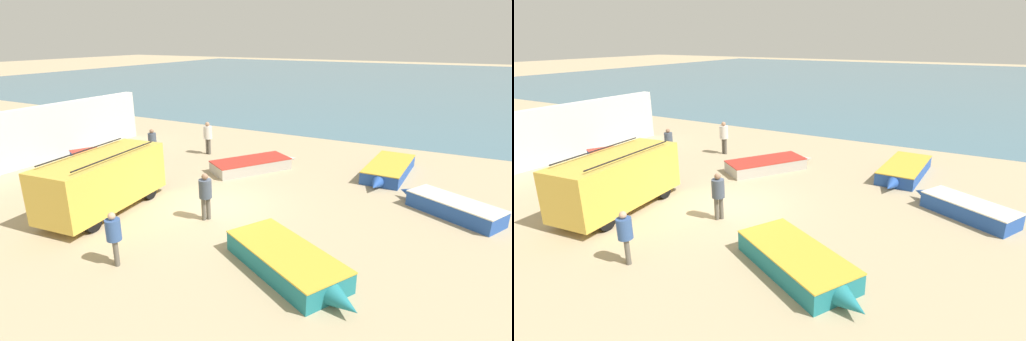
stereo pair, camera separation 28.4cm
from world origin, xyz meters
TOP-DOWN VIEW (x-y plane):
  - ground_plane at (0.00, 0.00)m, footprint 200.00×200.00m
  - sea_water at (0.00, 52.00)m, footprint 120.00×80.00m
  - harbor_wall at (-11.05, 1.00)m, footprint 0.50×12.02m
  - parked_van at (-3.41, -2.16)m, footprint 2.39×5.14m
  - fishing_rowboat_0 at (7.84, 3.41)m, footprint 3.83×2.60m
  - fishing_rowboat_1 at (-0.85, 4.50)m, footprint 3.34×4.30m
  - fishing_rowboat_2 at (4.21, -2.78)m, footprint 4.47×3.21m
  - fishing_rowboat_3 at (-8.52, 1.48)m, footprint 3.81×2.62m
  - fishing_rowboat_4 at (5.04, 6.75)m, footprint 1.78×4.88m
  - fisherman_0 at (0.33, -1.10)m, footprint 0.45×0.45m
  - fisherman_1 at (-0.21, -4.70)m, footprint 0.42×0.42m
  - fisherman_2 at (-6.31, 3.63)m, footprint 0.42×0.42m
  - fisherman_3 at (-4.33, 5.79)m, footprint 0.47×0.47m

SIDE VIEW (x-z plane):
  - ground_plane at x=0.00m, z-range 0.00..0.00m
  - sea_water at x=0.00m, z-range 0.00..0.01m
  - fishing_rowboat_3 at x=-8.52m, z-range 0.00..0.50m
  - fishing_rowboat_1 at x=-0.85m, z-range 0.00..0.54m
  - fishing_rowboat_4 at x=5.04m, z-range 0.00..0.57m
  - fishing_rowboat_0 at x=7.84m, z-range 0.00..0.59m
  - fishing_rowboat_2 at x=4.21m, z-range 0.00..0.62m
  - fisherman_1 at x=-0.21m, z-range 0.16..1.75m
  - fisherman_2 at x=-6.31m, z-range 0.16..1.76m
  - fisherman_0 at x=0.33m, z-range 0.17..1.87m
  - fisherman_3 at x=-4.33m, z-range 0.17..1.95m
  - parked_van at x=-3.41m, z-range 0.05..2.27m
  - harbor_wall at x=-11.05m, z-range 0.00..2.81m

